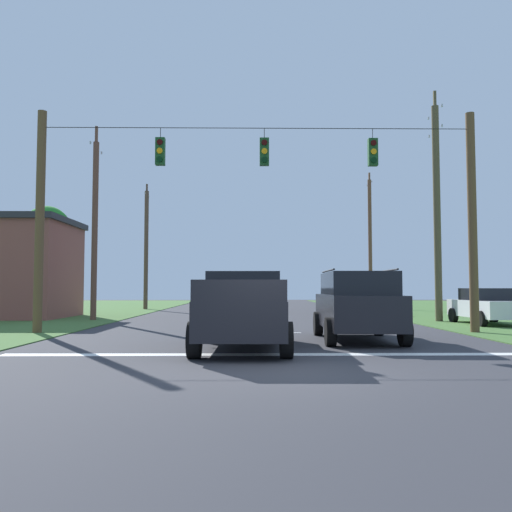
% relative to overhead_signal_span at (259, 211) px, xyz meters
% --- Properties ---
extents(ground_plane, '(120.00, 120.00, 0.00)m').
position_rel_overhead_signal_span_xyz_m(ground_plane, '(0.21, -8.31, -4.18)').
color(ground_plane, '#333338').
extents(stop_bar_stripe, '(12.41, 0.45, 0.01)m').
position_rel_overhead_signal_span_xyz_m(stop_bar_stripe, '(0.21, -5.83, -4.18)').
color(stop_bar_stripe, white).
rests_on(stop_bar_stripe, ground).
extents(lane_dash_0, '(2.50, 0.15, 0.01)m').
position_rel_overhead_signal_span_xyz_m(lane_dash_0, '(0.21, 0.17, -4.18)').
color(lane_dash_0, white).
rests_on(lane_dash_0, ground).
extents(lane_dash_1, '(2.50, 0.15, 0.01)m').
position_rel_overhead_signal_span_xyz_m(lane_dash_1, '(0.21, 6.46, -4.18)').
color(lane_dash_1, white).
rests_on(lane_dash_1, ground).
extents(lane_dash_2, '(2.50, 0.15, 0.01)m').
position_rel_overhead_signal_span_xyz_m(lane_dash_2, '(0.21, 14.09, -4.18)').
color(lane_dash_2, white).
rests_on(lane_dash_2, ground).
extents(lane_dash_3, '(2.50, 0.15, 0.01)m').
position_rel_overhead_signal_span_xyz_m(lane_dash_3, '(0.21, 19.65, -4.18)').
color(lane_dash_3, white).
rests_on(lane_dash_3, ground).
extents(lane_dash_4, '(2.50, 0.15, 0.01)m').
position_rel_overhead_signal_span_xyz_m(lane_dash_4, '(0.21, 30.23, -4.18)').
color(lane_dash_4, white).
rests_on(lane_dash_4, ground).
extents(overhead_signal_span, '(15.14, 0.31, 7.63)m').
position_rel_overhead_signal_span_xyz_m(overhead_signal_span, '(0.00, 0.00, 0.00)').
color(overhead_signal_span, brown).
rests_on(overhead_signal_span, ground).
extents(pickup_truck, '(2.37, 5.44, 1.95)m').
position_rel_overhead_signal_span_xyz_m(pickup_truck, '(-0.48, -4.59, -3.21)').
color(pickup_truck, black).
rests_on(pickup_truck, ground).
extents(suv_black, '(2.33, 4.86, 2.05)m').
position_rel_overhead_signal_span_xyz_m(suv_black, '(2.84, -2.55, -3.12)').
color(suv_black, black).
rests_on(suv_black, ground).
extents(distant_car_crossing_white, '(2.05, 4.31, 1.52)m').
position_rel_overhead_signal_span_xyz_m(distant_car_crossing_white, '(9.65, 4.06, -3.39)').
color(distant_car_crossing_white, silver).
rests_on(distant_car_crossing_white, ground).
extents(distant_car_oncoming, '(2.24, 4.41, 1.52)m').
position_rel_overhead_signal_span_xyz_m(distant_car_oncoming, '(6.39, 12.55, -3.39)').
color(distant_car_oncoming, black).
rests_on(distant_car_oncoming, ground).
extents(distant_car_far_parked, '(2.36, 4.46, 1.52)m').
position_rel_overhead_signal_span_xyz_m(distant_car_far_parked, '(0.10, 17.10, -3.39)').
color(distant_car_far_parked, silver).
rests_on(distant_car_far_parked, ground).
extents(utility_pole_mid_right, '(0.32, 1.86, 10.68)m').
position_rel_overhead_signal_span_xyz_m(utility_pole_mid_right, '(8.31, 6.02, 1.05)').
color(utility_pole_mid_right, brown).
rests_on(utility_pole_mid_right, ground).
extents(utility_pole_far_right, '(0.27, 1.57, 10.12)m').
position_rel_overhead_signal_span_xyz_m(utility_pole_far_right, '(8.65, 21.08, 0.78)').
color(utility_pole_far_right, brown).
rests_on(utility_pole_far_right, ground).
extents(utility_pole_mid_left, '(0.28, 1.96, 9.33)m').
position_rel_overhead_signal_span_xyz_m(utility_pole_mid_left, '(-7.69, 7.28, 0.29)').
color(utility_pole_mid_left, brown).
rests_on(utility_pole_mid_left, ground).
extents(utility_pole_far_left, '(0.30, 1.55, 9.04)m').
position_rel_overhead_signal_span_xyz_m(utility_pole_far_left, '(-7.70, 20.16, 0.22)').
color(utility_pole_far_left, brown).
rests_on(utility_pole_far_left, ground).
extents(tree_roadside_right, '(2.97, 2.97, 6.25)m').
position_rel_overhead_signal_span_xyz_m(tree_roadside_right, '(-11.95, 12.53, 0.24)').
color(tree_roadside_right, brown).
rests_on(tree_roadside_right, ground).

